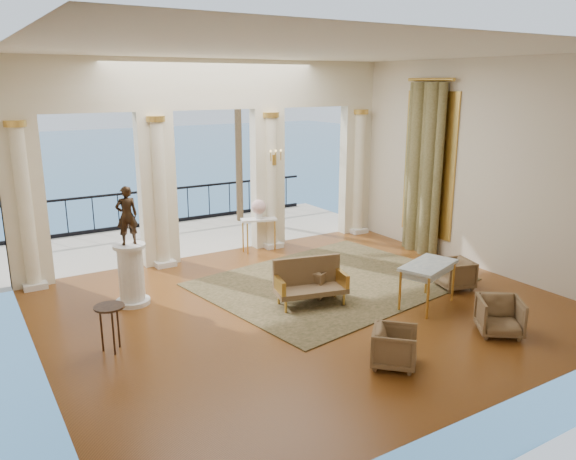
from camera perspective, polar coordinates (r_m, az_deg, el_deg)
floor at (r=10.42m, az=1.82°, el=-7.76°), size 9.00×9.00×0.00m
room_walls at (r=8.78m, az=6.02°, el=7.41°), size 9.00×9.00×9.00m
arcade at (r=13.06m, az=-7.46°, el=8.46°), size 9.00×0.56×4.50m
terrace at (r=15.35m, az=-10.18°, el=-0.73°), size 10.00×3.60×0.10m
balustrade at (r=16.70m, az=-12.29°, el=2.05°), size 9.00×0.06×1.03m
palm_tree at (r=16.35m, az=-5.20°, el=15.07°), size 2.00×2.00×4.50m
sea at (r=68.95m, az=-26.94°, el=4.85°), size 160.00×160.00×0.00m
curtain at (r=13.67m, az=13.57°, el=6.07°), size 0.33×1.40×4.09m
window_frame at (r=13.79m, az=14.14°, el=6.44°), size 0.04×1.60×3.40m
wall_sconce at (r=13.46m, az=-1.37°, el=7.24°), size 0.30×0.11×0.33m
rug at (r=11.64m, az=4.40°, el=-5.27°), size 5.54×4.62×0.02m
armchair_a at (r=8.40m, az=10.78°, el=-11.43°), size 0.85×0.85×0.64m
armchair_b at (r=9.83m, az=20.73°, el=-8.03°), size 0.91×0.90×0.69m
armchair_c at (r=11.68m, az=16.58°, el=-4.17°), size 0.74×0.76×0.65m
armchair_d at (r=10.88m, az=2.79°, el=-5.04°), size 0.76×0.78×0.62m
settee at (r=10.40m, az=2.20°, el=-5.28°), size 1.40×0.84×0.87m
game_table at (r=10.51m, az=14.07°, el=-3.77°), size 1.33×1.00×0.81m
pedestal at (r=10.74m, az=-15.64°, el=-4.47°), size 0.63×0.63×1.15m
statue at (r=10.43m, az=-16.06°, el=1.42°), size 0.40×0.27×1.07m
console_table at (r=13.58m, az=-2.98°, el=0.60°), size 0.91×0.58×0.81m
urn at (r=13.49m, az=-3.00°, el=2.26°), size 0.35×0.35×0.47m
side_table at (r=8.95m, az=-17.67°, el=-7.98°), size 0.46×0.46×0.74m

